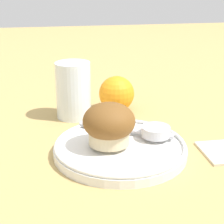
{
  "coord_description": "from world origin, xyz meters",
  "views": [
    {
      "loc": [
        -0.11,
        -0.55,
        0.28
      ],
      "look_at": [
        -0.01,
        0.04,
        0.06
      ],
      "focal_mm": 60.0,
      "sensor_mm": 36.0,
      "label": 1
    }
  ],
  "objects": [
    {
      "name": "orange_fruit",
      "position": [
        0.03,
        0.19,
        0.04
      ],
      "size": [
        0.07,
        0.07,
        0.07
      ],
      "color": "orange",
      "rests_on": "ground_plane"
    },
    {
      "name": "berry_pair",
      "position": [
        -0.0,
        0.05,
        0.03
      ],
      "size": [
        0.02,
        0.01,
        0.01
      ],
      "color": "#B7192D",
      "rests_on": "plate"
    },
    {
      "name": "butter_knife",
      "position": [
        0.02,
        0.04,
        0.02
      ],
      "size": [
        0.15,
        0.1,
        0.0
      ],
      "rotation": [
        0.0,
        0.0,
        -0.53
      ],
      "color": "silver",
      "rests_on": "plate"
    },
    {
      "name": "muffin",
      "position": [
        -0.02,
        -0.01,
        0.05
      ],
      "size": [
        0.08,
        0.08,
        0.07
      ],
      "color": "beige",
      "rests_on": "plate"
    },
    {
      "name": "juice_glass",
      "position": [
        -0.06,
        0.17,
        0.06
      ],
      "size": [
        0.07,
        0.07,
        0.11
      ],
      "color": "silver",
      "rests_on": "ground_plane"
    },
    {
      "name": "ground_plane",
      "position": [
        0.0,
        0.0,
        0.0
      ],
      "size": [
        3.0,
        3.0,
        0.0
      ],
      "primitive_type": "plane",
      "color": "tan"
    },
    {
      "name": "cream_ramekin",
      "position": [
        0.06,
        0.01,
        0.03
      ],
      "size": [
        0.05,
        0.05,
        0.02
      ],
      "color": "silver",
      "rests_on": "plate"
    },
    {
      "name": "plate",
      "position": [
        0.0,
        -0.01,
        0.01
      ],
      "size": [
        0.22,
        0.22,
        0.02
      ],
      "color": "white",
      "rests_on": "ground_plane"
    }
  ]
}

